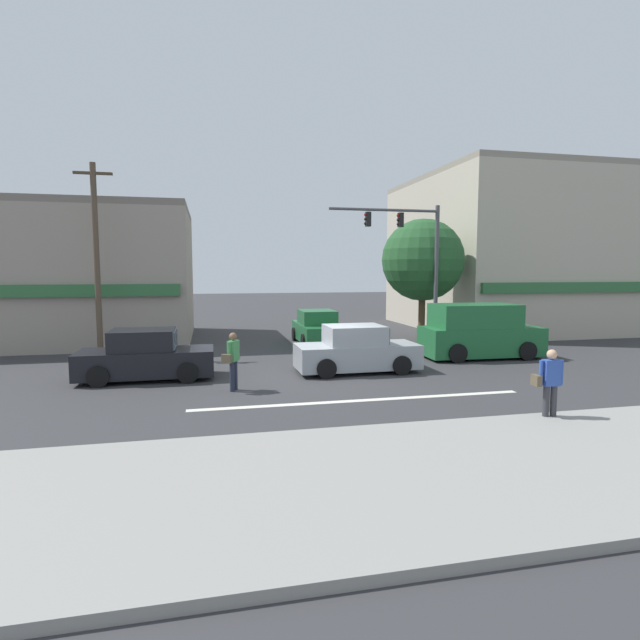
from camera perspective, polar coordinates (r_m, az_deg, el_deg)
ground_plane at (r=16.63m, az=1.22°, el=-6.17°), size 120.00×120.00×0.00m
lane_marking_stripe at (r=13.35m, az=4.86°, el=-9.14°), size 9.00×0.24×0.01m
sidewalk_curb at (r=8.92m, az=14.95°, el=-16.45°), size 40.00×5.00×0.16m
building_left_block at (r=27.00m, az=-26.67°, el=4.65°), size 11.25×8.66×6.43m
building_right_corner at (r=32.12m, az=20.38°, el=7.15°), size 10.60×12.11×8.88m
street_tree at (r=24.21m, az=11.66°, el=6.71°), size 3.86×3.86×5.84m
utility_pole_near_left at (r=21.19m, az=-24.17°, el=6.48°), size 1.40×0.22×7.49m
traffic_light_mast at (r=21.98m, az=10.87°, el=7.56°), size 4.89×0.25×6.20m
van_approaching_near at (r=20.49m, az=17.71°, el=-1.34°), size 4.66×2.16×2.11m
sedan_crossing_rightbound at (r=23.26m, az=-0.37°, el=-1.00°), size 1.90×4.11×1.58m
sedan_crossing_leftbound at (r=16.89m, az=4.19°, el=-3.54°), size 4.11×1.91×1.58m
sedan_parked_curbside at (r=16.60m, az=-19.26°, el=-4.01°), size 4.11×1.89×1.58m
pedestrian_foreground_with_bag at (r=12.30m, az=24.76°, el=-6.39°), size 0.67×0.34×1.67m
pedestrian_mid_crossing at (r=14.35m, az=-9.93°, el=-4.29°), size 0.53×0.63×1.67m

